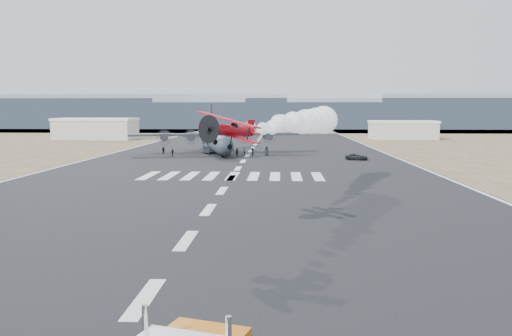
# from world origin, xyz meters

# --- Properties ---
(ground) EXTENTS (500.00, 500.00, 0.00)m
(ground) POSITION_xyz_m (0.00, 0.00, 0.00)
(ground) COLOR black
(ground) RESTS_ON ground
(scrub_far) EXTENTS (500.00, 80.00, 0.00)m
(scrub_far) POSITION_xyz_m (0.00, 230.00, 0.00)
(scrub_far) COLOR brown
(scrub_far) RESTS_ON ground
(runway_markings) EXTENTS (60.00, 260.00, 0.01)m
(runway_markings) POSITION_xyz_m (0.00, 60.00, 0.01)
(runway_markings) COLOR silver
(runway_markings) RESTS_ON ground
(ridge_seg_b) EXTENTS (150.00, 50.00, 15.00)m
(ridge_seg_b) POSITION_xyz_m (-130.00, 260.00, 7.50)
(ridge_seg_b) COLOR gray
(ridge_seg_b) RESTS_ON ground
(ridge_seg_c) EXTENTS (150.00, 50.00, 17.00)m
(ridge_seg_c) POSITION_xyz_m (-65.00, 260.00, 8.50)
(ridge_seg_c) COLOR gray
(ridge_seg_c) RESTS_ON ground
(ridge_seg_d) EXTENTS (150.00, 50.00, 13.00)m
(ridge_seg_d) POSITION_xyz_m (0.00, 260.00, 6.50)
(ridge_seg_d) COLOR gray
(ridge_seg_d) RESTS_ON ground
(ridge_seg_e) EXTENTS (150.00, 50.00, 15.00)m
(ridge_seg_e) POSITION_xyz_m (65.00, 260.00, 7.50)
(ridge_seg_e) COLOR gray
(ridge_seg_e) RESTS_ON ground
(hangar_left) EXTENTS (24.50, 14.50, 6.70)m
(hangar_left) POSITION_xyz_m (-52.00, 145.00, 3.41)
(hangar_left) COLOR #AEA89A
(hangar_left) RESTS_ON ground
(hangar_right) EXTENTS (20.50, 12.50, 5.90)m
(hangar_right) POSITION_xyz_m (46.00, 150.00, 3.01)
(hangar_right) COLOR #AEA89A
(hangar_right) RESTS_ON ground
(aerobatic_biplane) EXTENTS (5.66, 5.38, 2.75)m
(aerobatic_biplane) POSITION_xyz_m (2.94, 14.76, 7.84)
(aerobatic_biplane) COLOR #A20A20
(smoke_trail) EXTENTS (10.93, 29.70, 3.62)m
(smoke_trail) POSITION_xyz_m (10.65, 38.91, 8.06)
(smoke_trail) COLOR white
(transport_aircraft) EXTENTS (36.62, 29.95, 10.66)m
(transport_aircraft) POSITION_xyz_m (-7.21, 90.56, 2.75)
(transport_aircraft) COLOR #1D242C
(transport_aircraft) RESTS_ON ground
(support_vehicle) EXTENTS (4.61, 3.31, 1.17)m
(support_vehicle) POSITION_xyz_m (21.06, 75.74, 0.58)
(support_vehicle) COLOR black
(support_vehicle) RESTS_ON ground
(crew_a) EXTENTS (0.74, 0.73, 1.58)m
(crew_a) POSITION_xyz_m (-7.49, 82.39, 0.79)
(crew_a) COLOR black
(crew_a) RESTS_ON ground
(crew_b) EXTENTS (0.81, 0.50, 1.67)m
(crew_b) POSITION_xyz_m (-1.89, 81.42, 0.84)
(crew_b) COLOR black
(crew_b) RESTS_ON ground
(crew_c) EXTENTS (1.18, 0.57, 1.80)m
(crew_c) POSITION_xyz_m (-4.09, 82.68, 0.90)
(crew_c) COLOR black
(crew_c) RESTS_ON ground
(crew_d) EXTENTS (0.89, 1.05, 1.60)m
(crew_d) POSITION_xyz_m (-14.75, 81.11, 0.80)
(crew_d) COLOR black
(crew_d) RESTS_ON ground
(crew_e) EXTENTS (1.02, 0.75, 1.87)m
(crew_e) POSITION_xyz_m (3.96, 84.53, 0.94)
(crew_e) COLOR black
(crew_e) RESTS_ON ground
(crew_f) EXTENTS (0.61, 1.77, 1.90)m
(crew_f) POSITION_xyz_m (1.30, 80.30, 0.95)
(crew_f) COLOR black
(crew_f) RESTS_ON ground
(crew_g) EXTENTS (0.54, 0.64, 1.64)m
(crew_g) POSITION_xyz_m (-0.67, 85.26, 0.82)
(crew_g) COLOR black
(crew_g) RESTS_ON ground
(crew_h) EXTENTS (0.88, 0.71, 1.57)m
(crew_h) POSITION_xyz_m (-17.86, 86.97, 0.79)
(crew_h) COLOR black
(crew_h) RESTS_ON ground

